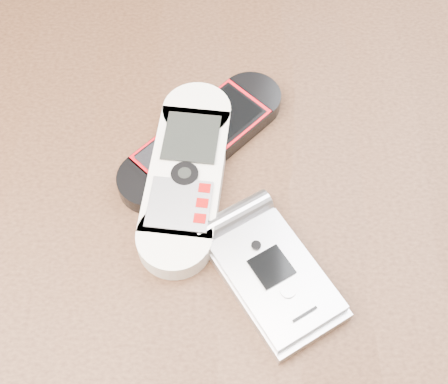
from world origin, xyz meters
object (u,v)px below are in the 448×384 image
at_px(nokia_white, 187,173).
at_px(motorola_razr, 273,275).
at_px(table, 219,257).
at_px(nokia_black_red, 202,138).

bearing_deg(nokia_white, motorola_razr, -46.44).
bearing_deg(nokia_white, table, -29.09).
bearing_deg(table, nokia_white, 143.99).
relative_size(nokia_white, motorola_razr, 1.44).
relative_size(table, nokia_black_red, 7.36).
bearing_deg(nokia_black_red, nokia_white, -64.14).
xyz_separation_m(table, motorola_razr, (0.04, -0.07, 0.11)).
height_order(table, nokia_black_red, nokia_black_red).
distance_m(table, motorola_razr, 0.14).
distance_m(table, nokia_black_red, 0.13).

